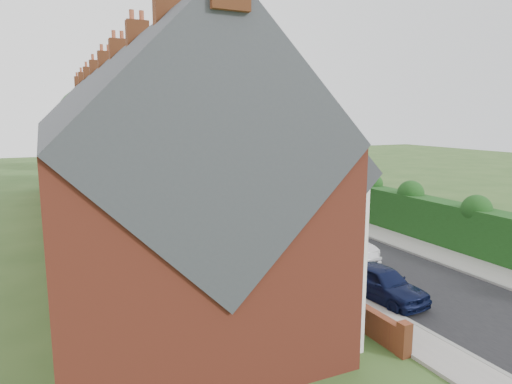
{
  "coord_description": "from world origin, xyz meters",
  "views": [
    {
      "loc": [
        -14.91,
        -19.74,
        7.27
      ],
      "look_at": [
        -2.08,
        7.5,
        2.2
      ],
      "focal_mm": 32.0,
      "sensor_mm": 36.0,
      "label": 1
    }
  ],
  "objects_px": {
    "lamppost": "(355,177)",
    "car_black": "(162,170)",
    "car_navy": "(381,282)",
    "car_grey": "(161,172)",
    "horse": "(255,195)",
    "car_white": "(242,205)",
    "car_silver_a": "(335,243)",
    "car_green": "(210,195)",
    "horse_cart": "(245,187)",
    "car_silver_b": "(289,237)",
    "car_red": "(185,185)",
    "car_beige": "(185,180)"
  },
  "relations": [
    {
      "from": "lamppost",
      "to": "car_black",
      "type": "distance_m",
      "value": 31.54
    },
    {
      "from": "car_navy",
      "to": "car_grey",
      "type": "bearing_deg",
      "value": 83.59
    },
    {
      "from": "horse",
      "to": "car_white",
      "type": "bearing_deg",
      "value": 39.2
    },
    {
      "from": "lamppost",
      "to": "car_navy",
      "type": "relative_size",
      "value": 1.28
    },
    {
      "from": "car_silver_a",
      "to": "horse",
      "type": "xyz_separation_m",
      "value": [
        2.45,
        14.97,
        -0.02
      ]
    },
    {
      "from": "car_navy",
      "to": "car_grey",
      "type": "distance_m",
      "value": 38.49
    },
    {
      "from": "car_silver_a",
      "to": "car_grey",
      "type": "distance_m",
      "value": 33.31
    },
    {
      "from": "car_green",
      "to": "horse",
      "type": "bearing_deg",
      "value": -30.56
    },
    {
      "from": "car_green",
      "to": "horse_cart",
      "type": "distance_m",
      "value": 3.15
    },
    {
      "from": "lamppost",
      "to": "car_green",
      "type": "distance_m",
      "value": 13.7
    },
    {
      "from": "car_silver_b",
      "to": "car_white",
      "type": "bearing_deg",
      "value": 96.04
    },
    {
      "from": "car_silver_b",
      "to": "horse_cart",
      "type": "xyz_separation_m",
      "value": [
        3.81,
        14.55,
        0.53
      ]
    },
    {
      "from": "lamppost",
      "to": "car_white",
      "type": "distance_m",
      "value": 8.7
    },
    {
      "from": "car_white",
      "to": "car_green",
      "type": "height_order",
      "value": "car_white"
    },
    {
      "from": "car_green",
      "to": "car_black",
      "type": "height_order",
      "value": "car_green"
    },
    {
      "from": "car_silver_b",
      "to": "car_red",
      "type": "distance_m",
      "value": 20.07
    },
    {
      "from": "car_green",
      "to": "horse",
      "type": "distance_m",
      "value": 3.82
    },
    {
      "from": "car_white",
      "to": "car_black",
      "type": "relative_size",
      "value": 1.34
    },
    {
      "from": "car_grey",
      "to": "car_silver_a",
      "type": "bearing_deg",
      "value": -75.4
    },
    {
      "from": "lamppost",
      "to": "car_white",
      "type": "bearing_deg",
      "value": 129.28
    },
    {
      "from": "car_green",
      "to": "horse_cart",
      "type": "bearing_deg",
      "value": 0.7
    },
    {
      "from": "car_silver_a",
      "to": "car_black",
      "type": "relative_size",
      "value": 1.24
    },
    {
      "from": "car_red",
      "to": "car_grey",
      "type": "distance_m",
      "value": 10.82
    },
    {
      "from": "car_navy",
      "to": "car_black",
      "type": "distance_m",
      "value": 41.22
    },
    {
      "from": "lamppost",
      "to": "car_green",
      "type": "xyz_separation_m",
      "value": [
        -5.64,
        12.2,
        -2.62
      ]
    },
    {
      "from": "horse_cart",
      "to": "car_black",
      "type": "bearing_deg",
      "value": 97.96
    },
    {
      "from": "car_green",
      "to": "car_black",
      "type": "relative_size",
      "value": 1.01
    },
    {
      "from": "car_navy",
      "to": "horse",
      "type": "relative_size",
      "value": 2.19
    },
    {
      "from": "lamppost",
      "to": "car_red",
      "type": "bearing_deg",
      "value": 109.79
    },
    {
      "from": "car_silver_b",
      "to": "car_grey",
      "type": "height_order",
      "value": "car_grey"
    },
    {
      "from": "car_silver_b",
      "to": "car_white",
      "type": "relative_size",
      "value": 0.9
    },
    {
      "from": "car_black",
      "to": "lamppost",
      "type": "bearing_deg",
      "value": -66.32
    },
    {
      "from": "car_black",
      "to": "car_green",
      "type": "bearing_deg",
      "value": -77.18
    },
    {
      "from": "car_silver_b",
      "to": "horse",
      "type": "relative_size",
      "value": 2.57
    },
    {
      "from": "lamppost",
      "to": "car_green",
      "type": "bearing_deg",
      "value": 114.82
    },
    {
      "from": "car_red",
      "to": "car_black",
      "type": "height_order",
      "value": "car_red"
    },
    {
      "from": "car_white",
      "to": "car_grey",
      "type": "xyz_separation_m",
      "value": [
        -0.68,
        21.85,
        0.0
      ]
    },
    {
      "from": "car_white",
      "to": "horse_cart",
      "type": "bearing_deg",
      "value": 71.18
    },
    {
      "from": "car_beige",
      "to": "horse_cart",
      "type": "height_order",
      "value": "horse_cart"
    },
    {
      "from": "car_black",
      "to": "car_beige",
      "type": "bearing_deg",
      "value": -75.35
    },
    {
      "from": "car_green",
      "to": "car_grey",
      "type": "relative_size",
      "value": 0.75
    },
    {
      "from": "lamppost",
      "to": "horse",
      "type": "bearing_deg",
      "value": 104.35
    },
    {
      "from": "car_black",
      "to": "horse",
      "type": "xyz_separation_m",
      "value": [
        2.66,
        -21.04,
        0.11
      ]
    },
    {
      "from": "car_beige",
      "to": "car_grey",
      "type": "height_order",
      "value": "car_grey"
    },
    {
      "from": "car_green",
      "to": "car_white",
      "type": "bearing_deg",
      "value": -80.94
    },
    {
      "from": "car_green",
      "to": "horse",
      "type": "height_order",
      "value": "horse"
    },
    {
      "from": "lamppost",
      "to": "horse_cart",
      "type": "height_order",
      "value": "lamppost"
    },
    {
      "from": "lamppost",
      "to": "car_green",
      "type": "height_order",
      "value": "lamppost"
    },
    {
      "from": "lamppost",
      "to": "horse",
      "type": "relative_size",
      "value": 2.8
    },
    {
      "from": "car_silver_b",
      "to": "car_black",
      "type": "xyz_separation_m",
      "value": [
        1.14,
        33.6,
        0.01
      ]
    }
  ]
}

